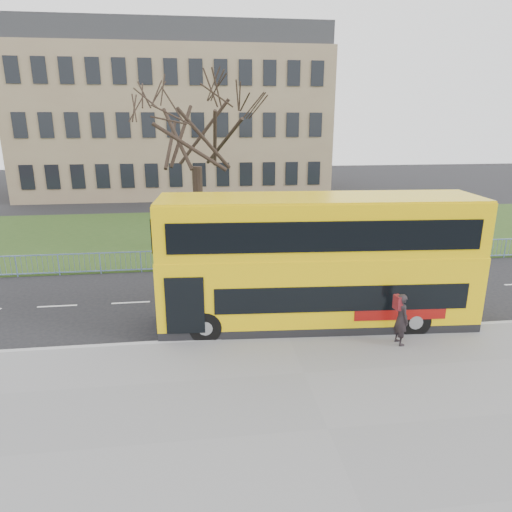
{
  "coord_description": "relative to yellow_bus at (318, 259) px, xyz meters",
  "views": [
    {
      "loc": [
        -2.98,
        -16.03,
        7.47
      ],
      "look_at": [
        -0.81,
        1.0,
        2.32
      ],
      "focal_mm": 32.0,
      "sensor_mm": 36.0,
      "label": 1
    }
  ],
  "objects": [
    {
      "name": "guard_railing",
      "position": [
        -1.27,
        7.11,
        -2.03
      ],
      "size": [
        40.0,
        0.12,
        1.1
      ],
      "primitive_type": null,
      "color": "#6B86BE",
      "rests_on": "ground"
    },
    {
      "name": "pavement",
      "position": [
        -1.27,
        -6.24,
        -2.52
      ],
      "size": [
        80.0,
        10.5,
        0.12
      ],
      "primitive_type": "cube",
      "color": "slate",
      "rests_on": "ground"
    },
    {
      "name": "ground",
      "position": [
        -1.27,
        0.51,
        -2.58
      ],
      "size": [
        120.0,
        120.0,
        0.0
      ],
      "primitive_type": "plane",
      "color": "black",
      "rests_on": "ground"
    },
    {
      "name": "yellow_bus",
      "position": [
        0.0,
        0.0,
        0.0
      ],
      "size": [
        11.63,
        3.44,
        4.81
      ],
      "rotation": [
        0.0,
        0.0,
        -0.06
      ],
      "color": "yellow",
      "rests_on": "ground"
    },
    {
      "name": "kerb",
      "position": [
        -1.27,
        -1.04,
        -2.51
      ],
      "size": [
        80.0,
        0.2,
        0.14
      ],
      "primitive_type": "cube",
      "color": "#9A9A9D",
      "rests_on": "ground"
    },
    {
      "name": "bare_tree",
      "position": [
        -4.27,
        10.51,
        3.3
      ],
      "size": [
        8.13,
        8.13,
        11.61
      ],
      "primitive_type": null,
      "color": "black",
      "rests_on": "grass_verge"
    },
    {
      "name": "civic_building",
      "position": [
        -6.27,
        35.51,
        4.42
      ],
      "size": [
        30.0,
        15.0,
        14.0
      ],
      "primitive_type": "cube",
      "color": "#876F55",
      "rests_on": "ground"
    },
    {
      "name": "grass_verge",
      "position": [
        -1.27,
        14.81,
        -2.54
      ],
      "size": [
        80.0,
        15.4,
        0.08
      ],
      "primitive_type": "cube",
      "color": "#243D16",
      "rests_on": "ground"
    },
    {
      "name": "pedestrian",
      "position": [
        2.38,
        -2.16,
        -1.56
      ],
      "size": [
        0.52,
        0.71,
        1.81
      ],
      "primitive_type": "imported",
      "rotation": [
        0.0,
        0.0,
        1.71
      ],
      "color": "black",
      "rests_on": "pavement"
    }
  ]
}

